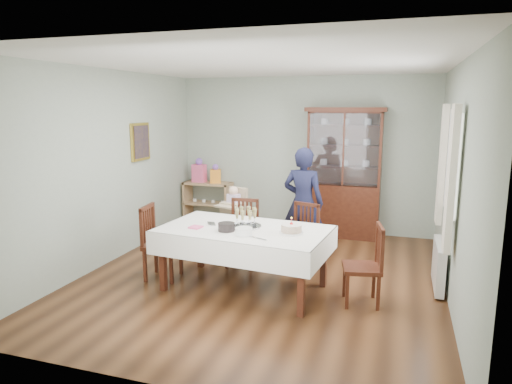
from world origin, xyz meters
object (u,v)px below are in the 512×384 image
at_px(dining_table, 244,258).
at_px(high_chair, 234,225).
at_px(chair_end_right, 363,281).
at_px(woman, 303,203).
at_px(chair_far_right, 300,251).
at_px(gift_bag_pink, 199,171).
at_px(chair_far_left, 242,246).
at_px(china_cabinet, 344,171).
at_px(birthday_cake, 291,229).
at_px(gift_bag_orange, 216,175).
at_px(sideboard, 208,203).
at_px(champagne_tray, 246,221).
at_px(chair_end_left, 162,257).

bearing_deg(dining_table, high_chair, 115.04).
distance_m(chair_end_right, woman, 1.77).
distance_m(chair_far_right, gift_bag_pink, 3.05).
xyz_separation_m(high_chair, gift_bag_pink, (-1.15, 1.26, 0.61)).
height_order(chair_far_left, gift_bag_pink, gift_bag_pink).
bearing_deg(high_chair, china_cabinet, 56.63).
bearing_deg(chair_end_right, birthday_cake, -99.85).
relative_size(dining_table, chair_end_right, 2.32).
bearing_deg(birthday_cake, gift_bag_orange, 127.48).
relative_size(sideboard, champagne_tray, 2.38).
relative_size(woman, gift_bag_orange, 4.65).
bearing_deg(gift_bag_orange, dining_table, -60.95).
bearing_deg(birthday_cake, high_chair, 130.85).
distance_m(chair_end_left, woman, 2.14).
distance_m(chair_far_right, chair_end_left, 1.84).
height_order(sideboard, champagne_tray, champagne_tray).
height_order(dining_table, chair_far_right, chair_far_right).
xyz_separation_m(sideboard, champagne_tray, (1.66, -2.64, 0.43)).
xyz_separation_m(sideboard, chair_end_left, (0.53, -2.70, -0.12)).
height_order(china_cabinet, champagne_tray, china_cabinet).
bearing_deg(chair_end_right, sideboard, -143.22).
bearing_deg(chair_far_right, woman, 115.74).
relative_size(china_cabinet, gift_bag_orange, 6.22).
height_order(high_chair, champagne_tray, high_chair).
bearing_deg(chair_far_left, high_chair, 115.43).
distance_m(dining_table, woman, 1.50).
height_order(champagne_tray, gift_bag_pink, gift_bag_pink).
xyz_separation_m(chair_far_left, chair_end_left, (-0.82, -0.78, 0.01)).
relative_size(sideboard, chair_end_left, 0.94).
relative_size(chair_far_left, gift_bag_orange, 2.62).
bearing_deg(gift_bag_orange, high_chair, -56.79).
xyz_separation_m(china_cabinet, chair_far_right, (-0.33, -1.83, -0.86)).
bearing_deg(champagne_tray, chair_far_left, 112.88).
relative_size(chair_far_left, gift_bag_pink, 2.04).
xyz_separation_m(dining_table, chair_far_left, (-0.30, 0.78, -0.11)).
xyz_separation_m(china_cabinet, chair_end_left, (-1.97, -2.68, -0.84)).
relative_size(china_cabinet, chair_end_left, 2.28).
relative_size(dining_table, woman, 1.29).
distance_m(gift_bag_pink, gift_bag_orange, 0.33).
height_order(dining_table, woman, woman).
bearing_deg(gift_bag_orange, birthday_cake, -52.52).
bearing_deg(chair_end_right, gift_bag_orange, -144.59).
xyz_separation_m(sideboard, chair_far_right, (2.17, -1.85, -0.13)).
distance_m(sideboard, gift_bag_pink, 0.62).
relative_size(chair_end_left, birthday_cake, 3.45).
xyz_separation_m(chair_end_left, chair_end_right, (2.54, -0.00, -0.01)).
bearing_deg(gift_bag_pink, china_cabinet, -0.03).
bearing_deg(chair_far_right, chair_far_left, -158.64).
height_order(champagne_tray, gift_bag_orange, gift_bag_orange).
height_order(chair_far_right, high_chair, high_chair).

